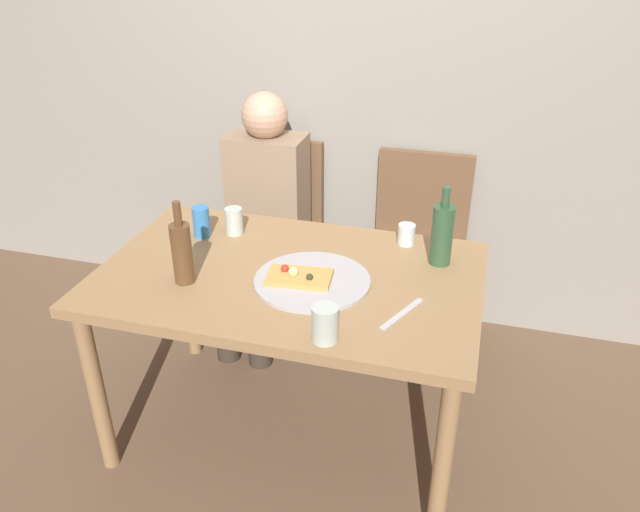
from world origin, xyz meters
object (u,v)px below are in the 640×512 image
pizza_slice_last (299,276)px  wine_glass (234,221)px  wine_bottle (182,252)px  chair_right (417,239)px  tumbler_far (325,324)px  chair_left (273,221)px  beer_bottle (442,234)px  tumbler_near (406,234)px  table_knife (402,314)px  dining_table (289,293)px  soda_can (201,222)px  pizza_tray (312,281)px  guest_in_sweater (262,210)px

pizza_slice_last → wine_glass: wine_glass is taller
wine_bottle → chair_right: (0.68, 0.98, -0.34)m
tumbler_far → chair_left: size_ratio=0.13×
beer_bottle → chair_right: (-0.15, 0.61, -0.34)m
tumbler_near → table_knife: tumbler_near is taller
wine_glass → chair_right: chair_right is taller
pizza_slice_last → beer_bottle: beer_bottle is taller
dining_table → wine_glass: 0.41m
tumbler_far → soda_can: 0.84m
tumbler_far → table_knife: bearing=44.1°
chair_left → chair_right: same height
pizza_slice_last → wine_bottle: bearing=-165.6°
pizza_tray → tumbler_near: 0.46m
tumbler_far → dining_table: bearing=123.1°
dining_table → pizza_tray: size_ratio=3.34×
soda_can → guest_in_sweater: bearing=83.0°
soda_can → tumbler_far: bearing=-39.5°
dining_table → pizza_slice_last: bearing=-45.9°
beer_bottle → chair_right: 0.71m
tumbler_near → wine_glass: 0.68m
tumbler_far → pizza_slice_last: bearing=120.7°
pizza_tray → tumbler_far: (0.13, -0.31, 0.05)m
wine_bottle → beer_bottle: size_ratio=1.01×
dining_table → chair_right: size_ratio=1.49×
pizza_tray → wine_glass: bearing=145.2°
pizza_slice_last → chair_right: chair_right is taller
tumbler_far → guest_in_sweater: size_ratio=0.10×
pizza_tray → wine_bottle: bearing=-165.3°
tumbler_far → chair_right: 1.21m
pizza_tray → wine_bottle: size_ratio=1.35×
tumbler_far → wine_glass: bearing=132.2°
beer_bottle → table_knife: size_ratio=1.34×
pizza_slice_last → beer_bottle: 0.53m
beer_bottle → wine_glass: size_ratio=2.74×
wine_glass → soda_can: size_ratio=0.88×
wine_bottle → tumbler_far: bearing=-19.5°
dining_table → chair_left: (-0.36, 0.83, -0.14)m
wine_glass → chair_right: size_ratio=0.12×
wine_bottle → table_knife: bearing=-0.2°
beer_bottle → tumbler_near: (-0.14, 0.11, -0.08)m
beer_bottle → pizza_slice_last: bearing=-148.8°
beer_bottle → tumbler_far: size_ratio=2.60×
beer_bottle → tumbler_far: bearing=-116.0°
tumbler_near → beer_bottle: bearing=-39.1°
wine_bottle → chair_left: size_ratio=0.33×
tumbler_near → table_knife: size_ratio=0.37×
pizza_slice_last → chair_left: size_ratio=0.26×
tumbler_near → wine_glass: (-0.67, -0.09, 0.01)m
wine_glass → pizza_slice_last: bearing=-39.3°
beer_bottle → tumbler_near: size_ratio=3.65×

